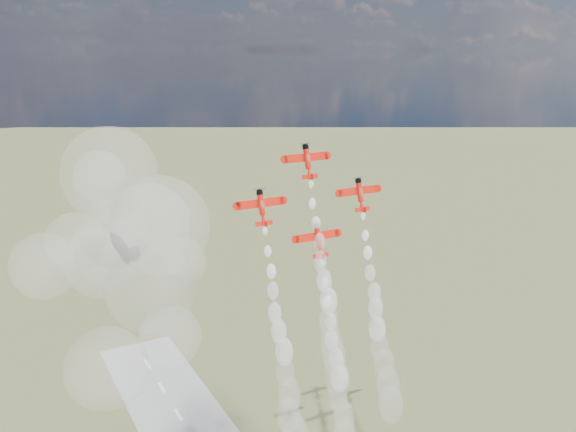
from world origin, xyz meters
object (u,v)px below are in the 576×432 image
(plane_lead, at_px, (307,161))
(plane_slot, at_px, (318,239))
(plane_right, at_px, (360,194))
(plane_left, at_px, (262,207))

(plane_lead, xyz_separation_m, plane_slot, (0.00, -4.99, -16.33))
(plane_lead, relative_size, plane_right, 1.00)
(plane_left, height_order, plane_right, same)
(plane_left, relative_size, plane_slot, 1.00)
(plane_lead, bearing_deg, plane_right, -11.57)
(plane_lead, distance_m, plane_right, 14.89)
(plane_left, distance_m, plane_slot, 14.89)
(plane_right, distance_m, plane_slot, 14.89)
(plane_slot, bearing_deg, plane_left, 168.43)
(plane_right, xyz_separation_m, plane_slot, (-12.20, -2.50, -8.16))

